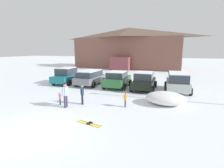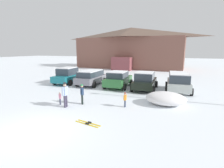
% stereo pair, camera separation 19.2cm
% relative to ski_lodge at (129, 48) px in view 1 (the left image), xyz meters
% --- Properties ---
extents(ground, '(160.00, 160.00, 0.00)m').
position_rel_ski_lodge_xyz_m(ground, '(4.39, -30.27, -4.15)').
color(ground, white).
extents(ski_lodge, '(21.88, 11.08, 8.21)m').
position_rel_ski_lodge_xyz_m(ski_lodge, '(0.00, 0.00, 0.00)').
color(ski_lodge, brown).
rests_on(ski_lodge, ground).
extents(parked_teal_hatchback, '(2.48, 4.69, 1.80)m').
position_rel_ski_lodge_xyz_m(parked_teal_hatchback, '(-1.51, -19.60, -3.26)').
color(parked_teal_hatchback, '#1A717D').
rests_on(parked_teal_hatchback, ground).
extents(parked_grey_wagon, '(2.32, 4.29, 1.58)m').
position_rel_ski_lodge_xyz_m(parked_grey_wagon, '(1.42, -19.55, -3.29)').
color(parked_grey_wagon, slate).
rests_on(parked_grey_wagon, ground).
extents(parked_green_coupe, '(2.40, 4.26, 1.63)m').
position_rel_ski_lodge_xyz_m(parked_green_coupe, '(4.55, -19.52, -3.32)').
color(parked_green_coupe, '#2F7138').
rests_on(parked_green_coupe, ground).
extents(parked_black_sedan, '(2.37, 4.33, 1.70)m').
position_rel_ski_lodge_xyz_m(parked_black_sedan, '(7.28, -19.58, -3.30)').
color(parked_black_sedan, black).
rests_on(parked_black_sedan, ground).
extents(parked_silver_wagon, '(2.52, 4.31, 1.73)m').
position_rel_ski_lodge_xyz_m(parked_silver_wagon, '(10.27, -19.25, -3.22)').
color(parked_silver_wagon, '#B8C1BC').
rests_on(parked_silver_wagon, ground).
extents(skier_child_in_pink_snowsuit, '(0.28, 0.23, 0.89)m').
position_rel_ski_lodge_xyz_m(skier_child_in_pink_snowsuit, '(2.83, -26.49, -3.64)').
color(skier_child_in_pink_snowsuit, '#3A3C55').
rests_on(skier_child_in_pink_snowsuit, ground).
extents(skier_child_in_orange_jacket, '(0.15, 0.37, 0.99)m').
position_rel_ski_lodge_xyz_m(skier_child_in_orange_jacket, '(7.19, -25.28, -3.59)').
color(skier_child_in_orange_jacket, '#374157').
rests_on(skier_child_in_orange_jacket, ground).
extents(skier_teen_in_navy_coat, '(0.37, 0.43, 1.41)m').
position_rel_ski_lodge_xyz_m(skier_teen_in_navy_coat, '(4.20, -25.80, -3.35)').
color(skier_teen_in_navy_coat, black).
rests_on(skier_teen_in_navy_coat, ground).
extents(skier_adult_in_blue_parka, '(0.27, 0.62, 1.67)m').
position_rel_ski_lodge_xyz_m(skier_adult_in_blue_parka, '(3.54, -26.80, -3.21)').
color(skier_adult_in_blue_parka, '#3A354A').
rests_on(skier_adult_in_blue_parka, ground).
extents(pair_of_skis, '(1.54, 0.55, 0.08)m').
position_rel_ski_lodge_xyz_m(pair_of_skis, '(6.26, -28.57, -4.13)').
color(pair_of_skis, gold).
rests_on(pair_of_skis, ground).
extents(plowed_snow_pile, '(2.76, 2.21, 0.88)m').
position_rel_ski_lodge_xyz_m(plowed_snow_pile, '(9.63, -23.65, -3.71)').
color(plowed_snow_pile, white).
rests_on(plowed_snow_pile, ground).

